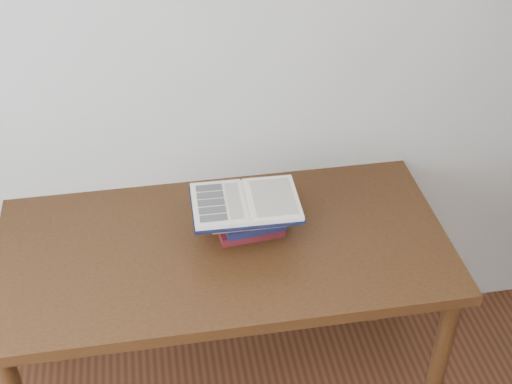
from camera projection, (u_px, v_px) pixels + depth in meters
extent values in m
cube|color=silver|center=(193.00, 61.00, 2.37)|extent=(3.50, 0.04, 2.60)
cube|color=#442811|center=(224.00, 248.00, 2.39)|extent=(1.51, 0.75, 0.04)
cylinder|color=#442811|center=(436.00, 373.00, 2.48)|extent=(0.06, 0.06, 0.76)
cylinder|color=#442811|center=(41.00, 292.00, 2.79)|extent=(0.06, 0.06, 0.76)
cylinder|color=#442811|center=(381.00, 253.00, 2.98)|extent=(0.06, 0.06, 0.76)
cube|color=#5A161D|center=(249.00, 225.00, 2.43)|extent=(0.23, 0.17, 0.03)
cube|color=#161E44|center=(252.00, 219.00, 2.41)|extent=(0.22, 0.17, 0.03)
cube|color=#A87657|center=(246.00, 210.00, 2.39)|extent=(0.25, 0.17, 0.03)
cube|color=#A86826|center=(248.00, 205.00, 2.36)|extent=(0.23, 0.17, 0.03)
cube|color=black|center=(246.00, 205.00, 2.33)|extent=(0.36, 0.25, 0.01)
cube|color=silver|center=(219.00, 204.00, 2.31)|extent=(0.17, 0.24, 0.02)
cube|color=silver|center=(272.00, 199.00, 2.33)|extent=(0.17, 0.24, 0.02)
cylinder|color=silver|center=(246.00, 202.00, 2.33)|extent=(0.02, 0.23, 0.01)
cube|color=black|center=(209.00, 188.00, 2.37)|extent=(0.09, 0.04, 0.00)
cube|color=black|center=(210.00, 195.00, 2.34)|extent=(0.09, 0.04, 0.00)
cube|color=black|center=(211.00, 202.00, 2.31)|extent=(0.09, 0.04, 0.00)
cube|color=black|center=(212.00, 210.00, 2.27)|extent=(0.09, 0.04, 0.00)
cube|color=black|center=(214.00, 218.00, 2.24)|extent=(0.09, 0.04, 0.00)
cube|color=beige|center=(234.00, 200.00, 2.31)|extent=(0.05, 0.19, 0.00)
cube|color=beige|center=(273.00, 197.00, 2.33)|extent=(0.14, 0.20, 0.00)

